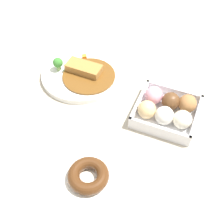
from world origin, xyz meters
TOP-DOWN VIEW (x-y plane):
  - ground_plane at (0.00, 0.00)m, footprint 1.60×1.60m
  - curry_plate at (-0.14, 0.12)m, footprint 0.27×0.27m
  - donut_box at (0.17, 0.05)m, footprint 0.18×0.17m
  - chocolate_ring_donut at (0.05, -0.22)m, footprint 0.16×0.16m

SIDE VIEW (x-z plane):
  - ground_plane at x=0.00m, z-range 0.00..0.00m
  - curry_plate at x=-0.14m, z-range -0.02..0.05m
  - chocolate_ring_donut at x=0.05m, z-range 0.00..0.03m
  - donut_box at x=0.17m, z-range 0.00..0.06m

